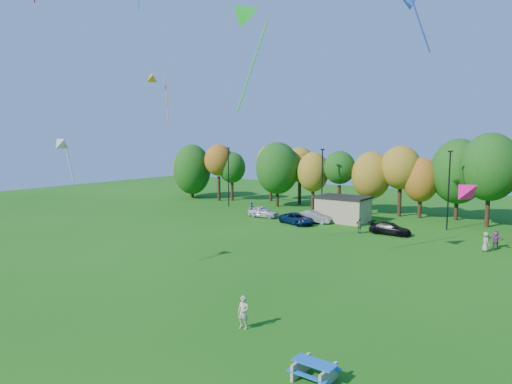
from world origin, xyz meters
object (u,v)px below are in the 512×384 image
Objects in this scene: car_a at (263,212)px; car_b at (313,217)px; picnic_table at (314,370)px; car_d at (390,229)px; car_c at (297,219)px; kite_flyer at (243,312)px.

car_b is at bearing -92.27° from car_a.
car_b is (7.33, 0.23, 0.02)m from car_a.
car_d is at bearing 105.09° from picnic_table.
car_b reaches higher than picnic_table.
picnic_table is 0.40× the size of car_c.
kite_flyer is 0.38× the size of car_c.
car_a is (-24.99, 32.85, 0.25)m from picnic_table.
car_d is at bearing 87.21° from kite_flyer.
car_a is at bearing 129.08° from picnic_table.
kite_flyer is (-5.73, 2.54, 0.45)m from picnic_table.
car_b is at bearing 119.91° from picnic_table.
car_d is at bearing -97.66° from car_a.
kite_flyer reaches higher than car_c.
kite_flyer is at bearing -151.60° from car_a.
picnic_table is 37.49m from car_b.
car_b is 2.29m from car_c.
car_c reaches higher than picnic_table.
car_d is (-7.48, 31.74, 0.18)m from picnic_table.
kite_flyer is 0.41× the size of car_d.
kite_flyer is at bearing -171.75° from car_b.
car_d is (-1.75, 29.19, -0.27)m from kite_flyer.
car_a is (-19.26, 30.30, -0.21)m from kite_flyer.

